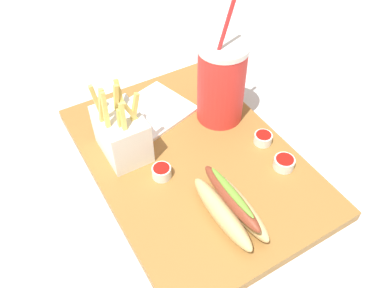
{
  "coord_description": "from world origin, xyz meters",
  "views": [
    {
      "loc": [
        0.41,
        -0.24,
        0.54
      ],
      "look_at": [
        0.0,
        0.0,
        0.05
      ],
      "focal_mm": 37.2,
      "sensor_mm": 36.0,
      "label": 1
    }
  ],
  "objects_px": {
    "ketchup_cup_1": "(263,138)",
    "fries_basket": "(122,133)",
    "napkin_stack": "(156,109)",
    "hot_dog_1": "(230,206)",
    "soda_cup": "(221,83)",
    "ketchup_cup_2": "(284,163)",
    "ketchup_cup_3": "(162,172)"
  },
  "relations": [
    {
      "from": "ketchup_cup_1",
      "to": "napkin_stack",
      "type": "bearing_deg",
      "value": -144.98
    },
    {
      "from": "ketchup_cup_1",
      "to": "ketchup_cup_2",
      "type": "relative_size",
      "value": 0.91
    },
    {
      "from": "ketchup_cup_1",
      "to": "ketchup_cup_2",
      "type": "distance_m",
      "value": 0.07
    },
    {
      "from": "fries_basket",
      "to": "napkin_stack",
      "type": "height_order",
      "value": "fries_basket"
    },
    {
      "from": "soda_cup",
      "to": "ketchup_cup_2",
      "type": "bearing_deg",
      "value": 7.48
    },
    {
      "from": "soda_cup",
      "to": "fries_basket",
      "type": "height_order",
      "value": "soda_cup"
    },
    {
      "from": "soda_cup",
      "to": "napkin_stack",
      "type": "bearing_deg",
      "value": -128.56
    },
    {
      "from": "fries_basket",
      "to": "ketchup_cup_2",
      "type": "bearing_deg",
      "value": 51.52
    },
    {
      "from": "soda_cup",
      "to": "hot_dog_1",
      "type": "height_order",
      "value": "soda_cup"
    },
    {
      "from": "hot_dog_1",
      "to": "ketchup_cup_2",
      "type": "relative_size",
      "value": 4.21
    },
    {
      "from": "fries_basket",
      "to": "napkin_stack",
      "type": "xyz_separation_m",
      "value": [
        -0.07,
        0.1,
        -0.04
      ]
    },
    {
      "from": "ketchup_cup_2",
      "to": "fries_basket",
      "type": "bearing_deg",
      "value": -128.48
    },
    {
      "from": "fries_basket",
      "to": "ketchup_cup_2",
      "type": "distance_m",
      "value": 0.28
    },
    {
      "from": "hot_dog_1",
      "to": "ketchup_cup_1",
      "type": "bearing_deg",
      "value": 125.06
    },
    {
      "from": "ketchup_cup_2",
      "to": "ketchup_cup_3",
      "type": "height_order",
      "value": "ketchup_cup_3"
    },
    {
      "from": "soda_cup",
      "to": "ketchup_cup_3",
      "type": "height_order",
      "value": "soda_cup"
    },
    {
      "from": "soda_cup",
      "to": "napkin_stack",
      "type": "relative_size",
      "value": 2.06
    },
    {
      "from": "soda_cup",
      "to": "ketchup_cup_1",
      "type": "bearing_deg",
      "value": 15.35
    },
    {
      "from": "soda_cup",
      "to": "fries_basket",
      "type": "relative_size",
      "value": 1.74
    },
    {
      "from": "ketchup_cup_3",
      "to": "ketchup_cup_1",
      "type": "bearing_deg",
      "value": 83.24
    },
    {
      "from": "fries_basket",
      "to": "hot_dog_1",
      "type": "distance_m",
      "value": 0.23
    },
    {
      "from": "ketchup_cup_1",
      "to": "hot_dog_1",
      "type": "bearing_deg",
      "value": -54.94
    },
    {
      "from": "hot_dog_1",
      "to": "ketchup_cup_3",
      "type": "xyz_separation_m",
      "value": [
        -0.12,
        -0.05,
        -0.01
      ]
    },
    {
      "from": "soda_cup",
      "to": "ketchup_cup_2",
      "type": "height_order",
      "value": "soda_cup"
    },
    {
      "from": "soda_cup",
      "to": "ketchup_cup_3",
      "type": "xyz_separation_m",
      "value": [
        0.08,
        -0.17,
        -0.07
      ]
    },
    {
      "from": "hot_dog_1",
      "to": "ketchup_cup_1",
      "type": "height_order",
      "value": "hot_dog_1"
    },
    {
      "from": "fries_basket",
      "to": "ketchup_cup_1",
      "type": "height_order",
      "value": "fries_basket"
    },
    {
      "from": "soda_cup",
      "to": "ketchup_cup_1",
      "type": "height_order",
      "value": "soda_cup"
    },
    {
      "from": "ketchup_cup_1",
      "to": "fries_basket",
      "type": "bearing_deg",
      "value": -115.8
    },
    {
      "from": "hot_dog_1",
      "to": "ketchup_cup_2",
      "type": "height_order",
      "value": "hot_dog_1"
    },
    {
      "from": "ketchup_cup_1",
      "to": "ketchup_cup_2",
      "type": "height_order",
      "value": "same"
    },
    {
      "from": "hot_dog_1",
      "to": "napkin_stack",
      "type": "relative_size",
      "value": 1.22
    }
  ]
}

